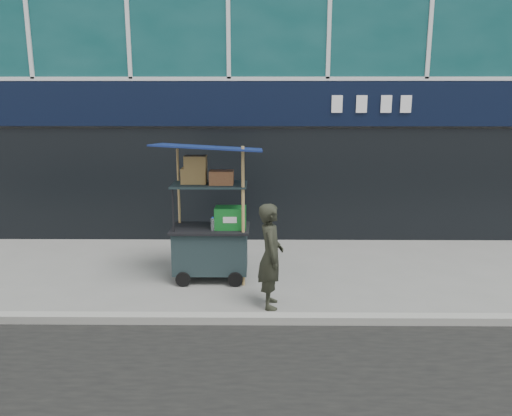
{
  "coord_description": "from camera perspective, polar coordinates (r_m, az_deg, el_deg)",
  "views": [
    {
      "loc": [
        0.64,
        -6.56,
        3.06
      ],
      "look_at": [
        0.57,
        1.2,
        1.31
      ],
      "focal_mm": 35.0,
      "sensor_mm": 36.0,
      "label": 1
    }
  ],
  "objects": [
    {
      "name": "vendor_cart",
      "position": [
        8.41,
        -5.11,
        -2.78
      ],
      "size": [
        1.74,
        1.23,
        2.35
      ],
      "rotation": [
        0.0,
        0.0,
        0.0
      ],
      "color": "black",
      "rests_on": "ground"
    },
    {
      "name": "ground",
      "position": [
        7.27,
        -4.72,
        -12.26
      ],
      "size": [
        80.0,
        80.0,
        0.0
      ],
      "primitive_type": "plane",
      "color": "slate",
      "rests_on": "ground"
    },
    {
      "name": "vendor_man",
      "position": [
        7.31,
        1.69,
        -5.48
      ],
      "size": [
        0.39,
        0.58,
        1.56
      ],
      "primitive_type": "imported",
      "rotation": [
        0.0,
        0.0,
        1.6
      ],
      "color": "black",
      "rests_on": "ground"
    },
    {
      "name": "curb",
      "position": [
        7.06,
        -4.87,
        -12.5
      ],
      "size": [
        80.0,
        0.18,
        0.12
      ],
      "primitive_type": "cube",
      "color": "gray",
      "rests_on": "ground"
    }
  ]
}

